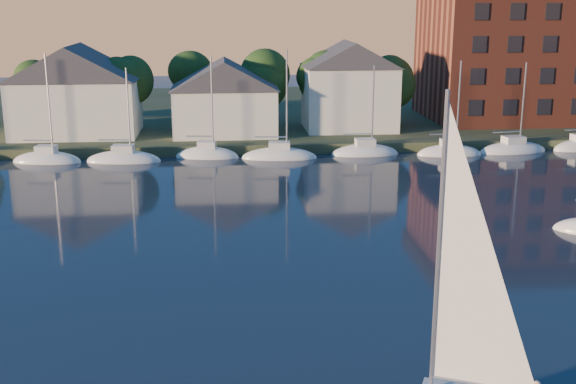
{
  "coord_description": "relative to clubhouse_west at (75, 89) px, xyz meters",
  "views": [
    {
      "loc": [
        -6.14,
        -21.47,
        15.29
      ],
      "look_at": [
        -2.25,
        22.0,
        3.61
      ],
      "focal_mm": 45.0,
      "sensor_mm": 36.0,
      "label": 1
    }
  ],
  "objects": [
    {
      "name": "tree_line",
      "position": [
        24.0,
        5.0,
        1.24
      ],
      "size": [
        93.4,
        5.4,
        8.9
      ],
      "color": "#3A251A",
      "rests_on": "shoreline_land"
    },
    {
      "name": "condo_block",
      "position": [
        56.0,
        6.95,
        3.86
      ],
      "size": [
        31.0,
        17.0,
        17.4
      ],
      "color": "brown",
      "rests_on": "shoreline_land"
    },
    {
      "name": "clubhouse_east",
      "position": [
        30.0,
        1.0,
        0.07
      ],
      "size": [
        10.5,
        8.4,
        9.8
      ],
      "color": "white",
      "rests_on": "shoreline_land"
    },
    {
      "name": "wooden_dock",
      "position": [
        22.0,
        -6.0,
        -5.93
      ],
      "size": [
        120.0,
        3.0,
        1.0
      ],
      "primitive_type": "cube",
      "color": "brown",
      "rests_on": "ground"
    },
    {
      "name": "clubhouse_centre",
      "position": [
        16.0,
        -1.0,
        -0.8
      ],
      "size": [
        11.55,
        8.4,
        8.08
      ],
      "color": "white",
      "rests_on": "shoreline_land"
    },
    {
      "name": "clubhouse_west",
      "position": [
        0.0,
        0.0,
        0.0
      ],
      "size": [
        13.65,
        9.45,
        9.64
      ],
      "color": "white",
      "rests_on": "shoreline_land"
    },
    {
      "name": "shoreline_land",
      "position": [
        22.0,
        17.0,
        -5.93
      ],
      "size": [
        160.0,
        50.0,
        2.0
      ],
      "primitive_type": "cube",
      "color": "#303D23",
      "rests_on": "ground"
    },
    {
      "name": "moored_fleet",
      "position": [
        26.0,
        -9.0,
        -5.83
      ],
      "size": [
        95.5,
        2.4,
        12.05
      ],
      "color": "white",
      "rests_on": "ground"
    }
  ]
}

